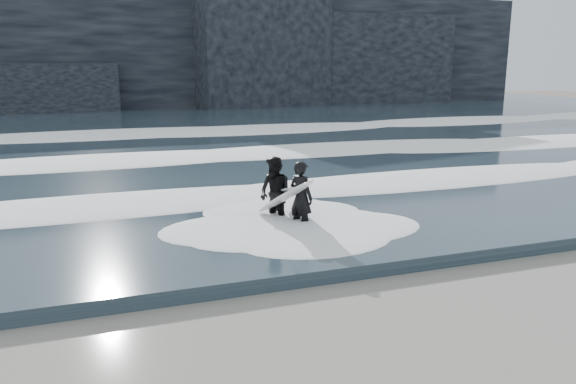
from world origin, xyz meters
The scene contains 8 objects.
ground centered at (0.00, 0.00, 0.00)m, with size 120.00×120.00×0.00m, color #7D6959.
sea centered at (0.00, 29.00, 0.15)m, with size 90.00×52.00×0.30m, color #253440.
headland centered at (0.00, 46.00, 5.00)m, with size 70.00×9.00×10.00m, color black.
foam_near centered at (0.00, 9.00, 0.40)m, with size 60.00×3.20×0.20m, color white.
foam_mid centered at (0.00, 16.00, 0.42)m, with size 60.00×4.00×0.24m, color white.
foam_far centered at (0.00, 25.00, 0.45)m, with size 60.00×4.80×0.30m, color white.
surfer_left centered at (-0.74, 6.26, 0.91)m, with size 1.40×2.04×1.80m.
surfer_right centered at (-1.09, 6.79, 0.93)m, with size 1.33×2.15×1.84m.
Camera 1 is at (-5.33, -6.08, 4.10)m, focal length 35.00 mm.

